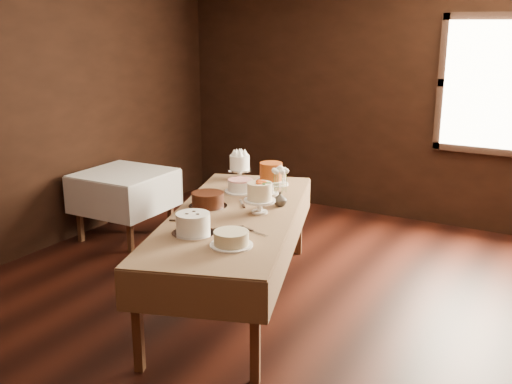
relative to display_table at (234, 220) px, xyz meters
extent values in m
cube|color=black|center=(0.18, -0.16, -0.70)|extent=(5.00, 6.00, 0.01)
cube|color=black|center=(0.18, 2.84, 0.70)|extent=(5.00, 0.02, 2.80)
cube|color=black|center=(-2.32, -0.16, 0.70)|extent=(0.02, 6.00, 2.80)
cube|color=#FFEABF|center=(1.48, 2.78, 0.90)|extent=(1.10, 0.05, 1.30)
cube|color=#4C2B18|center=(0.01, -1.20, -0.36)|extent=(0.08, 0.08, 0.69)
cube|color=#4C2B18|center=(-0.74, 0.95, -0.36)|extent=(0.08, 0.08, 0.69)
cube|color=#4C2B18|center=(0.74, -0.95, -0.36)|extent=(0.08, 0.08, 0.69)
cube|color=#4C2B18|center=(-0.01, 1.20, -0.36)|extent=(0.08, 0.08, 0.69)
cube|color=#4C2B18|center=(0.00, 0.00, 0.02)|extent=(1.64, 2.56, 0.04)
cube|color=#977251|center=(0.00, 0.00, 0.05)|extent=(1.72, 2.64, 0.01)
cube|color=#4C2B18|center=(-2.15, 0.38, -0.37)|extent=(0.05, 0.05, 0.67)
cube|color=#4C2B18|center=(-2.16, 1.05, -0.37)|extent=(0.05, 0.05, 0.67)
cube|color=#4C2B18|center=(-1.48, 0.39, -0.37)|extent=(0.05, 0.05, 0.67)
cube|color=#4C2B18|center=(-1.49, 1.06, -0.37)|extent=(0.05, 0.05, 0.67)
cube|color=#4C2B18|center=(-1.82, 0.72, -0.02)|extent=(0.79, 0.79, 0.04)
cube|color=white|center=(-1.82, 0.72, 0.01)|extent=(0.87, 0.87, 0.01)
cylinder|color=silver|center=(-0.53, 0.94, 0.11)|extent=(0.23, 0.23, 0.11)
cylinder|color=white|center=(-0.53, 0.94, 0.23)|extent=(0.27, 0.27, 0.13)
cylinder|color=white|center=(-0.13, 0.93, 0.06)|extent=(0.25, 0.25, 0.01)
cylinder|color=tan|center=(-0.13, 0.93, 0.12)|extent=(0.24, 0.24, 0.11)
cylinder|color=white|center=(-0.28, 0.55, 0.06)|extent=(0.28, 0.28, 0.01)
cylinder|color=white|center=(-0.28, 0.55, 0.11)|extent=(0.23, 0.23, 0.09)
cylinder|color=white|center=(0.00, 0.61, 0.13)|extent=(0.26, 0.26, 0.15)
cylinder|color=#B14E19|center=(0.00, 0.61, 0.28)|extent=(0.27, 0.27, 0.15)
cylinder|color=silver|center=(-0.27, 0.03, 0.06)|extent=(0.32, 0.32, 0.01)
cylinder|color=#3E1A0C|center=(-0.27, 0.03, 0.12)|extent=(0.33, 0.33, 0.11)
cylinder|color=white|center=(0.18, 0.10, 0.12)|extent=(0.26, 0.26, 0.12)
cylinder|color=beige|center=(0.18, 0.10, 0.25)|extent=(0.27, 0.27, 0.14)
cylinder|color=silver|center=(0.01, -0.57, 0.06)|extent=(0.31, 0.31, 0.01)
cylinder|color=white|center=(0.01, -0.57, 0.14)|extent=(0.27, 0.27, 0.14)
cylinder|color=white|center=(0.37, -0.63, 0.06)|extent=(0.30, 0.30, 0.01)
cylinder|color=beige|center=(0.37, -0.63, 0.11)|extent=(0.24, 0.24, 0.09)
cube|color=silver|center=(0.19, -0.30, 0.06)|extent=(0.17, 0.20, 0.01)
cube|color=silver|center=(0.42, -0.33, 0.06)|extent=(0.24, 0.09, 0.01)
cube|color=silver|center=(-0.10, 0.28, 0.06)|extent=(0.17, 0.20, 0.01)
cube|color=silver|center=(0.12, 0.38, 0.06)|extent=(0.06, 0.24, 0.01)
cube|color=silver|center=(-0.17, -0.37, 0.06)|extent=(0.24, 0.08, 0.01)
imported|color=#2D2823|center=(0.23, 0.35, 0.12)|extent=(0.16, 0.16, 0.12)
camera|label=1|loc=(2.45, -3.87, 1.53)|focal=42.25mm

